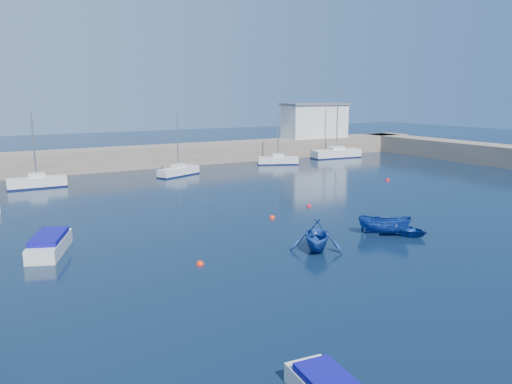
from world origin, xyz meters
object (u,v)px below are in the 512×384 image
sailboat_5 (37,182)px  dinghy_center (403,229)px  harbor_office (315,122)px  dinghy_left (317,235)px  motorboat_1 (50,244)px  sailboat_8 (336,153)px  sailboat_7 (278,160)px  dinghy_right (384,225)px  sailboat_6 (179,171)px

sailboat_5 → dinghy_center: size_ratio=2.26×
harbor_office → sailboat_5: 42.35m
dinghy_left → dinghy_center: bearing=35.2°
harbor_office → motorboat_1: size_ratio=2.02×
sailboat_5 → harbor_office: bearing=-76.5°
harbor_office → dinghy_center: (-22.23, -39.67, -4.76)m
sailboat_8 → sailboat_7: bearing=103.4°
dinghy_left → dinghy_right: (5.87, 0.40, -0.28)m
sailboat_6 → sailboat_7: sailboat_7 is taller
sailboat_5 → sailboat_6: bearing=-88.7°
motorboat_1 → dinghy_center: motorboat_1 is taller
harbor_office → sailboat_8: bearing=-86.7°
sailboat_8 → dinghy_left: size_ratio=2.78×
sailboat_7 → sailboat_5: bearing=118.9°
sailboat_8 → dinghy_center: 41.33m
sailboat_7 → motorboat_1: size_ratio=1.45×
sailboat_6 → sailboat_7: 15.24m
dinghy_right → sailboat_7: bearing=26.5°
sailboat_6 → dinghy_center: size_ratio=2.18×
sailboat_7 → sailboat_6: bearing=123.2°
sailboat_5 → dinghy_left: (11.82, -30.44, 0.35)m
sailboat_6 → dinghy_left: size_ratio=1.99×
sailboat_8 → dinghy_center: size_ratio=3.04×
dinghy_center → dinghy_right: size_ratio=0.96×
harbor_office → dinghy_right: harbor_office is taller
sailboat_5 → dinghy_right: 34.87m
sailboat_5 → dinghy_left: size_ratio=2.06×
sailboat_8 → dinghy_right: bearing=150.3°
sailboat_7 → sailboat_8: sailboat_8 is taller
sailboat_8 → dinghy_left: sailboat_8 is taller
harbor_office → sailboat_8: (0.29, -5.00, -4.44)m
motorboat_1 → dinghy_right: dinghy_right is taller
sailboat_6 → sailboat_7: bearing=-104.9°
sailboat_8 → dinghy_center: sailboat_8 is taller
dinghy_center → motorboat_1: bearing=142.6°
sailboat_8 → harbor_office: bearing=8.3°
motorboat_1 → sailboat_7: bearing=59.7°
motorboat_1 → dinghy_right: bearing=1.7°
dinghy_left → sailboat_7: bearing=97.2°
dinghy_left → dinghy_right: dinghy_left is taller
harbor_office → motorboat_1: (-43.18, -32.05, -4.56)m
dinghy_right → sailboat_5: bearing=77.9°
sailboat_7 → dinghy_center: (-11.22, -33.00, -0.23)m
harbor_office → sailboat_5: bearing=-167.5°
sailboat_5 → dinghy_right: sailboat_5 is taller
motorboat_1 → dinghy_left: 15.77m
sailboat_7 → sailboat_8: (11.30, 1.67, 0.10)m
sailboat_7 → dinghy_center: size_ratio=2.19×
sailboat_6 → dinghy_left: sailboat_6 is taller
harbor_office → sailboat_7: (-11.01, -6.67, -4.53)m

